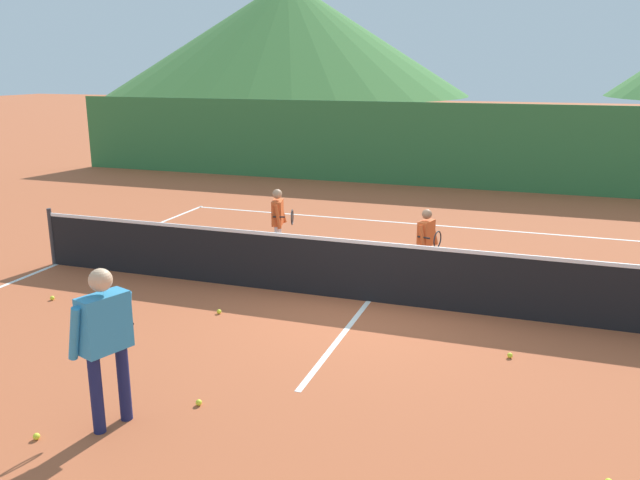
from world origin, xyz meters
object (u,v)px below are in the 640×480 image
at_px(tennis_net, 369,271).
at_px(student_0, 278,217).
at_px(tennis_ball_4, 52,298).
at_px(instructor, 105,333).
at_px(student_1, 426,238).
at_px(tennis_ball_5, 36,436).
at_px(tennis_ball_8, 510,355).
at_px(tennis_ball_1, 219,312).
at_px(tennis_ball_6, 199,403).

relative_size(tennis_net, student_0, 9.08).
distance_m(tennis_net, tennis_ball_4, 4.98).
bearing_deg(instructor, student_0, 96.56).
relative_size(student_1, tennis_ball_5, 18.27).
bearing_deg(student_0, tennis_ball_4, -126.85).
distance_m(tennis_ball_5, tennis_ball_8, 5.50).
bearing_deg(tennis_ball_1, tennis_ball_8, -2.07).
bearing_deg(instructor, student_1, 68.97).
xyz_separation_m(student_0, tennis_ball_1, (0.27, -2.96, -0.77)).
height_order(tennis_net, tennis_ball_6, tennis_net).
distance_m(tennis_net, instructor, 4.64).
bearing_deg(tennis_net, student_0, 142.38).
relative_size(instructor, tennis_ball_5, 24.69).
relative_size(student_1, tennis_ball_6, 18.27).
distance_m(tennis_ball_1, tennis_ball_4, 2.76).
distance_m(tennis_ball_4, tennis_ball_5, 4.18).
bearing_deg(student_1, instructor, -111.03).
distance_m(tennis_net, student_1, 1.47).
height_order(tennis_ball_1, tennis_ball_6, same).
bearing_deg(tennis_ball_1, student_1, 44.33).
bearing_deg(tennis_ball_8, tennis_ball_5, -141.20).
relative_size(student_1, tennis_ball_4, 18.27).
relative_size(tennis_ball_6, tennis_ball_8, 1.00).
bearing_deg(tennis_ball_8, tennis_ball_1, 177.93).
xyz_separation_m(tennis_ball_4, tennis_ball_6, (3.80, -2.15, 0.00)).
bearing_deg(tennis_ball_4, tennis_ball_5, -51.18).
relative_size(tennis_ball_5, tennis_ball_8, 1.00).
bearing_deg(tennis_ball_5, tennis_ball_8, 38.80).
distance_m(instructor, tennis_ball_5, 1.21).
height_order(tennis_net, student_0, student_0).
bearing_deg(tennis_net, instructor, -109.40).
bearing_deg(tennis_net, tennis_ball_8, -32.20).
xyz_separation_m(tennis_ball_5, tennis_ball_6, (1.18, 1.11, 0.00)).
xyz_separation_m(tennis_ball_4, tennis_ball_5, (2.62, -3.26, 0.00)).
height_order(tennis_net, tennis_ball_5, tennis_net).
height_order(tennis_net, instructor, instructor).
xyz_separation_m(tennis_ball_5, tennis_ball_8, (4.29, 3.45, 0.00)).
relative_size(tennis_ball_1, tennis_ball_5, 1.00).
xyz_separation_m(student_0, tennis_ball_5, (0.15, -6.55, -0.77)).
relative_size(tennis_net, student_1, 9.74).
height_order(tennis_net, tennis_ball_1, tennis_net).
relative_size(student_0, tennis_ball_1, 19.59).
height_order(instructor, student_0, instructor).
xyz_separation_m(tennis_net, tennis_ball_1, (-1.96, -1.24, -0.47)).
height_order(tennis_ball_4, tennis_ball_5, same).
distance_m(tennis_ball_1, tennis_ball_5, 3.60).
bearing_deg(tennis_net, tennis_ball_6, -103.62).
xyz_separation_m(student_1, tennis_ball_4, (-5.34, -2.87, -0.71)).
bearing_deg(tennis_ball_6, tennis_net, 76.38).
bearing_deg(tennis_ball_4, tennis_net, 18.53).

